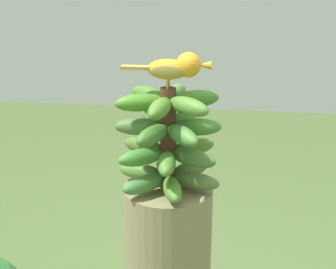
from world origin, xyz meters
name	(u,v)px	position (x,y,z in m)	size (l,w,h in m)	color
banana_bunch	(168,140)	(0.00, 0.00, 1.14)	(0.28, 0.28, 0.27)	#4C2D1E
perched_bird	(178,67)	(0.00, -0.02, 1.32)	(0.06, 0.22, 0.09)	#C68933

